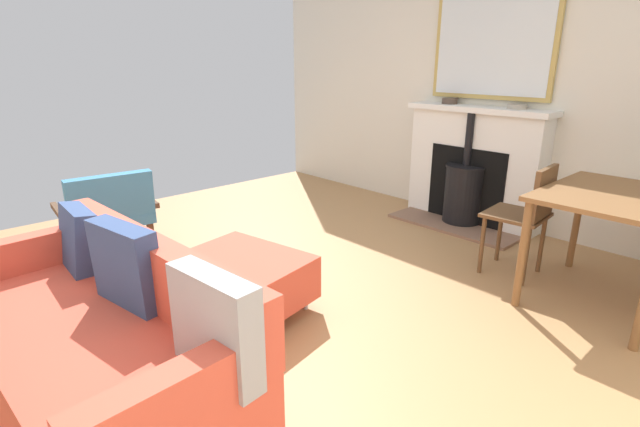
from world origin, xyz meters
name	(u,v)px	position (x,y,z in m)	size (l,w,h in m)	color
ground_plane	(217,310)	(0.00, 0.00, 0.00)	(5.93, 5.35, 0.01)	#A87A4C
wall_left	(476,82)	(-2.97, 0.00, 1.33)	(0.12, 5.35, 2.67)	beige
fireplace	(471,172)	(-2.74, 0.17, 0.50)	(0.63, 1.39, 1.12)	brown
mirror_over_mantel	(493,41)	(-2.88, 0.17, 1.70)	(0.04, 1.18, 1.03)	tan
mantel_bowl_near	(450,101)	(-2.79, -0.16, 1.16)	(0.15, 0.15, 0.06)	#47382D
mantel_bowl_far	(517,106)	(-2.79, 0.52, 1.15)	(0.16, 0.16, 0.04)	#9E9384
sofa	(103,333)	(0.80, 0.39, 0.35)	(0.87, 1.81, 0.82)	#B2B2B7
ottoman	(242,279)	(-0.12, 0.13, 0.23)	(0.77, 0.87, 0.37)	#B2B2B7
armchair_accent	(108,211)	(0.20, -1.20, 0.43)	(0.73, 0.64, 0.75)	#4C3321
dining_table	(614,209)	(-1.92, 1.62, 0.64)	(1.00, 0.78, 0.75)	brown
dining_chair_near_fireplace	(528,211)	(-1.92, 1.09, 0.51)	(0.43, 0.43, 0.84)	brown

